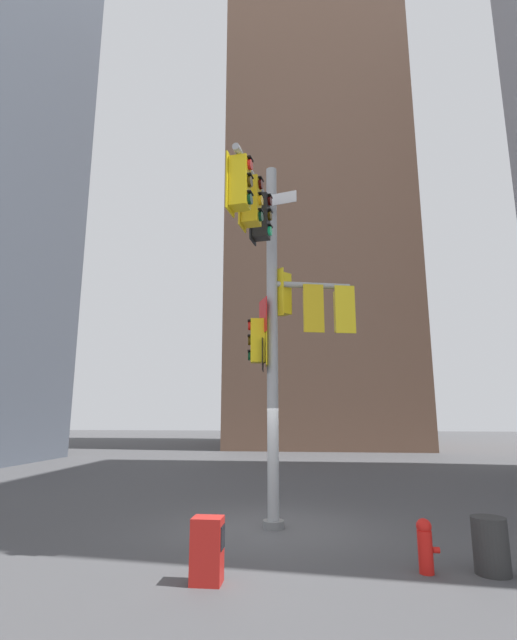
% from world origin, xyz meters
% --- Properties ---
extents(ground, '(120.00, 120.00, 0.00)m').
position_xyz_m(ground, '(0.00, 0.00, 0.00)').
color(ground, '#474749').
extents(building_mid_block, '(13.92, 13.92, 38.77)m').
position_xyz_m(building_mid_block, '(1.83, 27.49, 19.39)').
color(building_mid_block, brown).
rests_on(building_mid_block, ground).
extents(signal_pole_assembly, '(2.74, 3.52, 8.32)m').
position_xyz_m(signal_pole_assembly, '(0.14, -0.42, 5.03)').
color(signal_pole_assembly, '#9EA0A3').
rests_on(signal_pole_assembly, ground).
extents(fire_hydrant, '(0.33, 0.23, 0.79)m').
position_xyz_m(fire_hydrant, '(2.54, -2.58, 0.41)').
color(fire_hydrant, red).
rests_on(fire_hydrant, ground).
extents(newspaper_box, '(0.45, 0.36, 0.90)m').
position_xyz_m(newspaper_box, '(-0.69, -3.37, 0.45)').
color(newspaper_box, red).
rests_on(newspaper_box, ground).
extents(trash_bin, '(0.52, 0.52, 0.81)m').
position_xyz_m(trash_bin, '(3.52, -2.51, 0.41)').
color(trash_bin, '#2D2D2D').
rests_on(trash_bin, ground).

